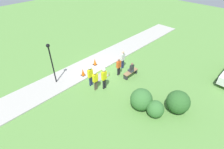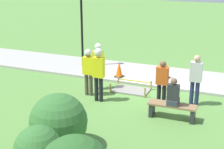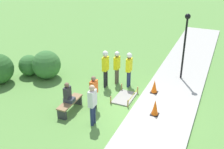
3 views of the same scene
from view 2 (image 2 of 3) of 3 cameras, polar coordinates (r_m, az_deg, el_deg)
name	(u,v)px [view 2 (image 2 of 3)]	position (r m, az deg, el deg)	size (l,w,h in m)	color
ground_plane	(155,88)	(13.59, 7.17, -2.26)	(60.00, 60.00, 0.00)	#5B8E42
sidewalk	(163,77)	(14.79, 8.51, -0.36)	(28.00, 2.66, 0.10)	#ADAAA3
wet_concrete_patch	(131,90)	(13.19, 3.17, -2.61)	(1.41, 0.89, 0.37)	gray
traffic_cone_near_patch	(166,70)	(14.38, 8.91, 0.73)	(0.34, 0.34, 0.70)	black
traffic_cone_far_patch	(119,69)	(14.39, 1.20, 0.88)	(0.34, 0.34, 0.65)	black
park_bench	(172,109)	(11.01, 9.97, -5.62)	(1.51, 0.44, 0.50)	#2D2D33
person_seated_on_bench	(173,94)	(10.77, 10.15, -3.28)	(0.36, 0.44, 0.89)	#383D47
worker_supervisor	(88,68)	(12.49, -3.94, 1.08)	(0.40, 0.25, 1.76)	brown
worker_assistant	(98,62)	(13.04, -2.30, 2.09)	(0.40, 0.26, 1.83)	navy
worker_trainee	(98,69)	(11.89, -2.26, 0.86)	(0.40, 0.28, 1.94)	black
bystander_in_orange_shirt	(162,81)	(11.72, 8.32, -1.04)	(0.40, 0.22, 1.61)	black
bystander_in_gray_shirt	(196,77)	(11.94, 13.74, -0.42)	(0.40, 0.23, 1.79)	navy
lamppost_near	(82,16)	(15.56, -5.09, 9.67)	(0.28, 0.28, 3.47)	black
shrub_rounded_near	(59,122)	(9.16, -8.88, -7.77)	(1.53, 1.53, 1.53)	#387033
shrub_rounded_far	(38,149)	(8.41, -12.17, -12.04)	(1.15, 1.15, 1.15)	#387033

